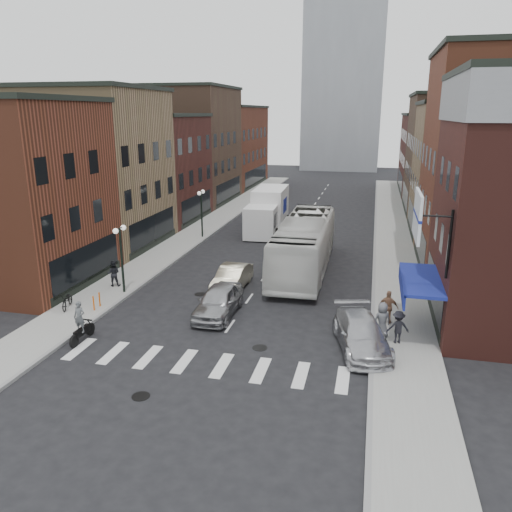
{
  "coord_description": "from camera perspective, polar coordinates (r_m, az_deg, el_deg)",
  "views": [
    {
      "loc": [
        6.62,
        -21.26,
        10.4
      ],
      "look_at": [
        0.45,
        4.79,
        2.66
      ],
      "focal_mm": 35.0,
      "sensor_mm": 36.0,
      "label": 1
    }
  ],
  "objects": [
    {
      "name": "sedan_left_near",
      "position": [
        26.53,
        -4.3,
        -5.16
      ],
      "size": [
        1.87,
        4.64,
        1.58
      ],
      "primitive_type": "imported",
      "rotation": [
        0.0,
        0.0,
        0.0
      ],
      "color": "#A5A6AA",
      "rests_on": "ground"
    },
    {
      "name": "crosswalk_stripes",
      "position": [
        22.03,
        -5.95,
        -12.13
      ],
      "size": [
        12.0,
        2.2,
        0.01
      ],
      "primitive_type": "cube",
      "color": "silver",
      "rests_on": "ground"
    },
    {
      "name": "curb_right",
      "position": [
        44.5,
        13.45,
        2.16
      ],
      "size": [
        0.2,
        74.0,
        0.16
      ],
      "primitive_type": "cube",
      "color": "gray",
      "rests_on": "ground"
    },
    {
      "name": "bldg_right_mid_b",
      "position": [
        46.27,
        23.98,
        8.87
      ],
      "size": [
        10.3,
        10.2,
        11.3
      ],
      "color": "olive",
      "rests_on": "ground"
    },
    {
      "name": "ped_right_a",
      "position": [
        23.98,
        15.93,
        -7.81
      ],
      "size": [
        1.08,
        0.68,
        1.55
      ],
      "primitive_type": "imported",
      "rotation": [
        0.0,
        0.0,
        3.34
      ],
      "color": "black",
      "rests_on": "sidewalk_right"
    },
    {
      "name": "bldg_left_mid_b",
      "position": [
        50.43,
        -12.32,
        9.79
      ],
      "size": [
        10.3,
        10.2,
        10.3
      ],
      "color": "#491F1A",
      "rests_on": "ground"
    },
    {
      "name": "bldg_right_mid_a",
      "position": [
        36.39,
        26.95,
        9.29
      ],
      "size": [
        10.3,
        10.2,
        14.3
      ],
      "color": "brown",
      "rests_on": "ground"
    },
    {
      "name": "bldg_right_far_b",
      "position": [
        70.95,
        20.45,
        10.89
      ],
      "size": [
        10.3,
        16.2,
        10.3
      ],
      "color": "#491F1A",
      "rests_on": "ground"
    },
    {
      "name": "awning_blue",
      "position": [
        25.11,
        17.93,
        -2.72
      ],
      "size": [
        1.8,
        5.0,
        0.78
      ],
      "color": "navy",
      "rests_on": "ground"
    },
    {
      "name": "ped_right_c",
      "position": [
        24.29,
        14.22,
        -7.13
      ],
      "size": [
        1.0,
        0.85,
        1.73
      ],
      "primitive_type": "imported",
      "rotation": [
        0.0,
        0.0,
        3.58
      ],
      "color": "#57595E",
      "rests_on": "sidewalk_right"
    },
    {
      "name": "bldg_left_far_a",
      "position": [
        60.39,
        -7.86,
        12.42
      ],
      "size": [
        10.3,
        12.2,
        13.3
      ],
      "color": "#4F3527",
      "rests_on": "ground"
    },
    {
      "name": "billboard_sign",
      "position": [
        22.26,
        18.18,
        4.27
      ],
      "size": [
        1.52,
        3.0,
        3.7
      ],
      "color": "black",
      "rests_on": "ground"
    },
    {
      "name": "curb_left",
      "position": [
        46.53,
        -4.05,
        3.17
      ],
      "size": [
        0.2,
        74.0,
        0.16
      ],
      "primitive_type": "cube",
      "color": "gray",
      "rests_on": "ground"
    },
    {
      "name": "bike_rack",
      "position": [
        28.43,
        -17.76,
        -4.95
      ],
      "size": [
        0.08,
        0.68,
        0.8
      ],
      "color": "#D8590C",
      "rests_on": "sidewalk_left"
    },
    {
      "name": "transit_bus",
      "position": [
        33.75,
        5.55,
        1.33
      ],
      "size": [
        3.24,
        13.15,
        3.65
      ],
      "primitive_type": "imported",
      "rotation": [
        0.0,
        0.0,
        0.01
      ],
      "color": "silver",
      "rests_on": "ground"
    },
    {
      "name": "box_truck",
      "position": [
        44.89,
        1.36,
        5.17
      ],
      "size": [
        2.91,
        8.79,
        3.78
      ],
      "rotation": [
        0.0,
        0.0,
        0.05
      ],
      "color": "white",
      "rests_on": "ground"
    },
    {
      "name": "ground",
      "position": [
        24.58,
        -3.64,
        -8.94
      ],
      "size": [
        160.0,
        160.0,
        0.0
      ],
      "primitive_type": "plane",
      "color": "black",
      "rests_on": "ground"
    },
    {
      "name": "sidewalk_left",
      "position": [
        46.98,
        -5.8,
        3.35
      ],
      "size": [
        3.0,
        74.0,
        0.15
      ],
      "primitive_type": "cube",
      "color": "gray",
      "rests_on": "ground"
    },
    {
      "name": "streetlamp_far",
      "position": [
        42.36,
        -6.26,
        5.85
      ],
      "size": [
        0.32,
        1.22,
        4.11
      ],
      "color": "black",
      "rests_on": "ground"
    },
    {
      "name": "bldg_left_near",
      "position": [
        33.96,
        -26.57,
        6.4
      ],
      "size": [
        10.3,
        9.2,
        11.3
      ],
      "color": "brown",
      "rests_on": "ground"
    },
    {
      "name": "bldg_left_far_b",
      "position": [
        73.66,
        -3.86,
        12.39
      ],
      "size": [
        10.3,
        16.2,
        11.3
      ],
      "color": "brown",
      "rests_on": "ground"
    },
    {
      "name": "sidewalk_right",
      "position": [
        44.52,
        15.38,
        2.13
      ],
      "size": [
        3.0,
        74.0,
        0.15
      ],
      "primitive_type": "cube",
      "color": "gray",
      "rests_on": "ground"
    },
    {
      "name": "ped_left_solo",
      "position": [
        31.61,
        -15.98,
        -1.92
      ],
      "size": [
        0.87,
        0.64,
        1.59
      ],
      "primitive_type": "imported",
      "rotation": [
        0.0,
        0.0,
        3.42
      ],
      "color": "black",
      "rests_on": "sidewalk_left"
    },
    {
      "name": "ped_right_b",
      "position": [
        25.96,
        14.89,
        -5.67
      ],
      "size": [
        1.09,
        0.71,
        1.71
      ],
      "primitive_type": "imported",
      "rotation": [
        0.0,
        0.0,
        2.92
      ],
      "color": "#8D6248",
      "rests_on": "sidewalk_right"
    },
    {
      "name": "bldg_right_far_a",
      "position": [
        57.04,
        22.13,
        10.7
      ],
      "size": [
        10.3,
        12.2,
        12.3
      ],
      "color": "#4F3527",
      "rests_on": "ground"
    },
    {
      "name": "streetlamp_near",
      "position": [
        29.85,
        -15.19,
        1.02
      ],
      "size": [
        0.32,
        1.22,
        4.11
      ],
      "color": "black",
      "rests_on": "ground"
    },
    {
      "name": "sedan_left_far",
      "position": [
        30.34,
        -2.76,
        -2.49
      ],
      "size": [
        1.66,
        4.42,
        1.44
      ],
      "primitive_type": "imported",
      "rotation": [
        0.0,
        0.0,
        -0.03
      ],
      "color": "#AEA78D",
      "rests_on": "ground"
    },
    {
      "name": "parked_bicycle",
      "position": [
        29.0,
        -20.77,
        -4.74
      ],
      "size": [
        1.07,
        1.78,
        0.88
      ],
      "primitive_type": "imported",
      "rotation": [
        0.0,
        0.0,
        0.31
      ],
      "color": "black",
      "rests_on": "sidewalk_left"
    },
    {
      "name": "distant_tower",
      "position": [
        100.55,
        10.33,
        24.24
      ],
      "size": [
        14.0,
        14.0,
        50.0
      ],
      "primitive_type": "cube",
      "color": "#9399A0",
      "rests_on": "ground"
    },
    {
      "name": "motorcycle_rider",
      "position": [
        24.84,
        -19.42,
        -7.24
      ],
      "size": [
        0.56,
        1.97,
        2.0
      ],
      "rotation": [
        0.0,
        0.0,
        -0.02
      ],
      "color": "black",
      "rests_on": "ground"
    },
    {
      "name": "bldg_left_mid_a",
      "position": [
        41.58,
        -18.34,
        9.46
      ],
      "size": [
        10.3,
        10.2,
        12.3
      ],
      "color": "olive",
      "rests_on": "ground"
    },
    {
      "name": "curb_car",
      "position": [
        23.35,
        11.96,
        -8.69
      ],
      "size": [
        3.23,
        5.44,
        1.48
      ],
      "primitive_type": "imported",
      "rotation": [
        0.0,
        0.0,
        0.24
      ],
      "color": "#BABAC0",
      "rests_on": "ground"
    }
  ]
}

